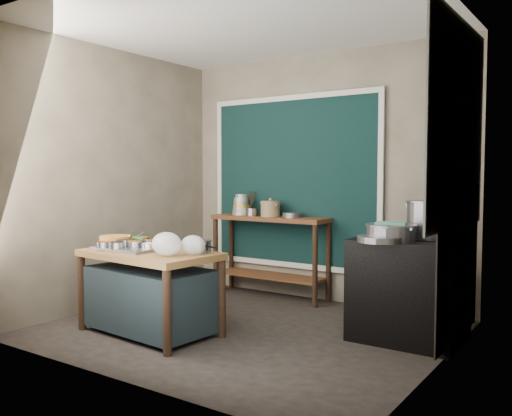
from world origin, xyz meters
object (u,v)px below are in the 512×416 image
Objects in this scene: prep_table at (150,292)px; stove_block at (408,292)px; back_counter at (270,257)px; utensil_cup at (252,212)px; steamer at (391,233)px; ceramic_crock at (270,210)px; stock_pot at (430,219)px; saucepan at (200,246)px; condiment_tray at (131,248)px; yellow_basin at (115,242)px.

stove_block reaches higher than prep_table.
prep_table is at bearing -92.87° from back_counter.
utensil_cup is 0.35× the size of steamer.
stock_pot is (1.99, -0.52, 0.01)m from ceramic_crock.
ceramic_crock is (0.03, -0.03, 0.56)m from back_counter.
prep_table is 5.20× the size of ceramic_crock.
steamer is at bearing 43.26° from saucepan.
stove_block is 5.98× the size of utensil_cup.
prep_table is 0.64m from saucepan.
prep_table is 1.86m from back_counter.
condiment_tray is 0.69m from saucepan.
ceramic_crock is (0.24, 0.03, 0.04)m from utensil_cup.
saucepan is 1.69m from ceramic_crock.
steamer is (1.81, -0.92, 0.48)m from back_counter.
utensil_cup is at bearing 162.32° from stove_block.
stove_block is 2.07× the size of steamer.
stove_block is 0.66m from stock_pot.
saucepan is at bearing 27.02° from prep_table.
stove_block is 2.51m from condiment_tray.
stove_block is (1.90, -0.73, -0.05)m from back_counter.
yellow_basin is at bearing -100.17° from utensil_cup.
stock_pot is (1.68, 1.13, 0.24)m from saucepan.
steamer is at bearing 21.69° from yellow_basin.
stove_block is 3.75× the size of ceramic_crock.
ceramic_crock reaches higher than stove_block.
stock_pot reaches higher than prep_table.
steamer reaches higher than condiment_tray.
condiment_tray is at bearing -100.45° from ceramic_crock.
prep_table is at bearing 4.56° from condiment_tray.
prep_table is 8.30× the size of utensil_cup.
ceramic_crock reaches higher than utensil_cup.
steamer reaches higher than yellow_basin.
stock_pot is 0.44m from steamer.
prep_table is 2.19m from steamer.
utensil_cup reaches higher than steamer.
stove_block is at bearing 27.21° from condiment_tray.
ceramic_crock is 2.06m from stock_pot.
condiment_tray is 1.89m from ceramic_crock.
steamer is (1.46, 0.75, 0.14)m from saucepan.
yellow_basin is (-0.23, 0.01, 0.04)m from condiment_tray.
prep_table is 4.31× the size of yellow_basin.
saucepan is 1.40× the size of utensil_cup.
saucepan is at bearing -146.08° from stock_pot.
back_counter reaches higher than yellow_basin.
back_counter is 2.04m from stove_block.
stove_block is at bearing 64.03° from steamer.
utensil_cup is 0.63× the size of ceramic_crock.
back_counter is at bearing 73.76° from yellow_basin.
back_counter is 1.74m from saucepan.
prep_table is 2.04× the size of condiment_tray.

